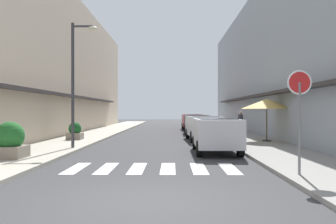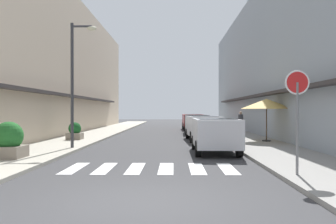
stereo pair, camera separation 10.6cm
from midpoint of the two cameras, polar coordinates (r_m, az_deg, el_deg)
The scene contains 16 objects.
ground_plane at distance 24.33m, azimuth -0.85°, elevation -4.01°, with size 96.07×96.07×0.00m, color #38383A.
sidewalk_left at distance 24.98m, azimuth -12.53°, elevation -3.77°, with size 3.08×61.14×0.12m, color #ADA899.
sidewalk_right at distance 24.71m, azimuth 10.95°, elevation -3.81°, with size 3.08×61.14×0.12m, color gray.
building_row_left at distance 27.46m, azimuth -20.26°, elevation 7.38°, with size 5.50×41.30×10.46m.
building_row_right at distance 27.02m, azimuth 19.04°, elevation 7.59°, with size 5.50×41.30×10.54m.
crosswalk at distance 10.99m, azimuth -2.79°, elevation -9.16°, with size 5.20×2.20×0.01m.
parked_car_near at distance 14.99m, azimuth 7.59°, elevation -3.13°, with size 1.82×4.03×1.47m.
parked_car_mid at distance 21.09m, azimuth 5.59°, elevation -2.15°, with size 1.97×4.54×1.47m.
parked_car_far at distance 27.12m, azimuth 4.50°, elevation -1.63°, with size 1.88×4.13×1.47m.
parked_car_distant at distance 32.94m, azimuth 3.83°, elevation -1.30°, with size 1.88×4.17×1.47m.
round_street_sign at distance 9.84m, azimuth 20.30°, elevation 2.68°, with size 0.65×0.07×2.74m.
street_lamp at distance 16.53m, azimuth -14.80°, elevation 6.32°, with size 1.19×0.28×5.66m.
cafe_umbrella at distance 19.95m, azimuth 15.62°, elevation 1.27°, with size 2.79×2.79×2.33m.
planter_corner at distance 13.67m, azimuth -24.55°, elevation -4.30°, with size 1.05×1.05×1.29m.
planter_midblock at distance 21.12m, azimuth -15.03°, elevation -3.12°, with size 0.84×0.84×1.00m.
pedestrian_walking_near at distance 24.70m, azimuth 11.61°, elevation -1.69°, with size 0.34×0.34×1.63m.
Camera 1 is at (0.61, -6.79, 1.80)m, focal length 37.48 mm.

